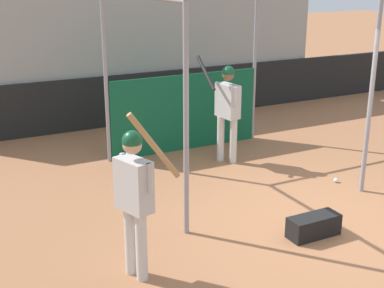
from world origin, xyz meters
TOP-DOWN VIEW (x-y plane):
  - ground_plane at (0.00, 0.00)m, footprint 60.00×60.00m
  - outfield_wall at (0.00, 5.89)m, footprint 24.00×0.12m
  - bleacher_section at (0.00, 7.56)m, footprint 8.70×3.20m
  - batting_cage at (-0.22, 3.14)m, footprint 3.12×3.17m
  - player_batter at (0.10, 2.74)m, footprint 0.51×0.88m
  - player_waiting at (-2.71, -0.07)m, footprint 0.55×0.67m
  - equipment_bag at (-0.33, -0.21)m, footprint 0.70×0.28m
  - baseball at (1.19, 1.07)m, footprint 0.07×0.07m

SIDE VIEW (x-z plane):
  - ground_plane at x=0.00m, z-range 0.00..0.00m
  - baseball at x=1.19m, z-range 0.00..0.07m
  - equipment_bag at x=-0.33m, z-range 0.00..0.28m
  - outfield_wall at x=0.00m, z-range 0.00..1.11m
  - player_waiting at x=-2.71m, z-range 0.03..2.03m
  - player_batter at x=0.10m, z-range 0.12..1.98m
  - batting_cage at x=-0.22m, z-range -0.21..2.77m
  - bleacher_section at x=0.00m, z-range -0.01..2.79m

